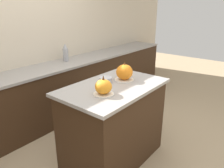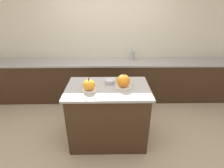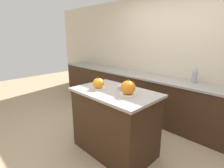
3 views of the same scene
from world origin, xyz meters
name	(u,v)px [view 2 (image 2 of 3)]	position (x,y,z in m)	size (l,w,h in m)	color
ground_plane	(108,138)	(0.00, 0.00, 0.00)	(12.00, 12.00, 0.00)	tan
wall_back	(108,41)	(0.00, 1.68, 1.25)	(8.00, 0.06, 2.50)	beige
kitchen_island	(108,114)	(0.00, 0.00, 0.47)	(1.20, 0.76, 0.95)	#382314
back_counter	(109,80)	(0.00, 1.35, 0.45)	(6.00, 0.60, 0.89)	#382314
pumpkin_cake_left	(89,85)	(-0.26, -0.08, 1.02)	(0.21, 0.21, 0.20)	silver
pumpkin_cake_right	(123,81)	(0.22, 0.02, 1.04)	(0.22, 0.22, 0.22)	silver
bottle_tall	(133,54)	(0.53, 1.43, 1.03)	(0.09, 0.09, 0.29)	#99999E
mixing_bowl	(110,82)	(0.03, 0.14, 0.97)	(0.15, 0.15, 0.06)	#ADADB2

